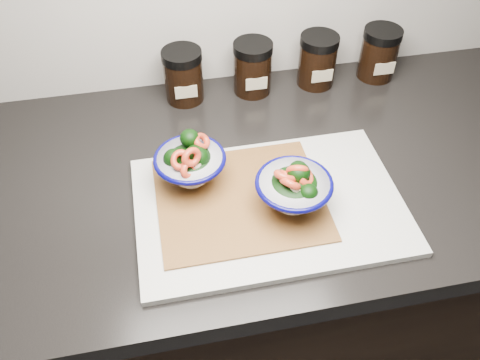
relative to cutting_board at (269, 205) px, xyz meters
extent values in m
cube|color=black|center=(0.09, 0.10, -0.48)|extent=(3.43, 0.58, 0.86)
cube|color=black|center=(0.09, 0.10, -0.03)|extent=(3.50, 0.60, 0.04)
cube|color=beige|center=(0.00, 0.00, 0.00)|extent=(0.45, 0.30, 0.01)
cube|color=#A46C31|center=(-0.05, 0.02, 0.01)|extent=(0.28, 0.24, 0.00)
cylinder|color=white|center=(-0.12, 0.07, 0.01)|extent=(0.04, 0.04, 0.01)
ellipsoid|color=white|center=(-0.12, 0.07, 0.03)|extent=(0.07, 0.07, 0.03)
torus|color=#06044F|center=(-0.12, 0.07, 0.06)|extent=(0.12, 0.12, 0.01)
torus|color=#06044F|center=(-0.12, 0.07, 0.05)|extent=(0.10, 0.10, 0.00)
ellipsoid|color=black|center=(-0.12, 0.07, 0.05)|extent=(0.09, 0.09, 0.04)
ellipsoid|color=black|center=(-0.15, 0.08, 0.07)|extent=(0.04, 0.04, 0.04)
cylinder|color=#477233|center=(-0.15, 0.08, 0.05)|extent=(0.01, 0.01, 0.02)
ellipsoid|color=black|center=(-0.12, 0.10, 0.08)|extent=(0.03, 0.03, 0.03)
cylinder|color=#477233|center=(-0.12, 0.10, 0.07)|extent=(0.01, 0.01, 0.02)
ellipsoid|color=black|center=(-0.11, 0.08, 0.07)|extent=(0.03, 0.03, 0.04)
cylinder|color=#477233|center=(-0.11, 0.08, 0.06)|extent=(0.01, 0.01, 0.02)
ellipsoid|color=black|center=(-0.11, 0.07, 0.07)|extent=(0.04, 0.04, 0.04)
cylinder|color=#477233|center=(-0.11, 0.07, 0.05)|extent=(0.01, 0.01, 0.03)
torus|color=#DB5629|center=(-0.13, 0.04, 0.07)|extent=(0.04, 0.04, 0.04)
torus|color=#DB5629|center=(-0.10, 0.10, 0.08)|extent=(0.05, 0.05, 0.04)
torus|color=#DB5629|center=(-0.12, 0.10, 0.08)|extent=(0.04, 0.05, 0.05)
torus|color=#DB5629|center=(-0.14, 0.06, 0.08)|extent=(0.05, 0.05, 0.04)
torus|color=#DB5629|center=(-0.12, 0.05, 0.09)|extent=(0.05, 0.04, 0.04)
cylinder|color=#CCBC8E|center=(-0.11, 0.05, 0.07)|extent=(0.02, 0.02, 0.01)
cylinder|color=white|center=(0.03, -0.02, 0.01)|extent=(0.04, 0.04, 0.01)
ellipsoid|color=white|center=(0.03, -0.02, 0.03)|extent=(0.07, 0.07, 0.03)
torus|color=#06044F|center=(0.03, -0.02, 0.06)|extent=(0.13, 0.13, 0.01)
torus|color=#06044F|center=(0.03, -0.02, 0.05)|extent=(0.10, 0.10, 0.00)
ellipsoid|color=black|center=(0.03, -0.02, 0.05)|extent=(0.09, 0.09, 0.04)
ellipsoid|color=black|center=(0.05, -0.04, 0.07)|extent=(0.03, 0.03, 0.03)
cylinder|color=#477233|center=(0.05, -0.04, 0.05)|extent=(0.01, 0.01, 0.02)
ellipsoid|color=black|center=(0.05, 0.01, 0.07)|extent=(0.03, 0.03, 0.03)
cylinder|color=#477233|center=(0.05, 0.01, 0.06)|extent=(0.01, 0.01, 0.02)
ellipsoid|color=black|center=(0.04, -0.01, 0.08)|extent=(0.04, 0.04, 0.03)
cylinder|color=#477233|center=(0.04, -0.01, 0.06)|extent=(0.01, 0.01, 0.02)
torus|color=#DB5629|center=(0.05, -0.02, 0.07)|extent=(0.04, 0.04, 0.04)
torus|color=#DB5629|center=(0.02, -0.03, 0.08)|extent=(0.05, 0.05, 0.04)
torus|color=#DB5629|center=(0.02, -0.01, 0.08)|extent=(0.05, 0.05, 0.04)
torus|color=#DB5629|center=(0.04, -0.01, 0.08)|extent=(0.05, 0.04, 0.05)
cylinder|color=#CCBC8E|center=(0.02, 0.00, 0.07)|extent=(0.02, 0.02, 0.01)
cylinder|color=#CCBC8E|center=(0.03, -0.03, 0.07)|extent=(0.02, 0.02, 0.01)
cylinder|color=black|center=(-0.10, 0.34, 0.04)|extent=(0.08, 0.08, 0.09)
cylinder|color=black|center=(-0.10, 0.34, 0.10)|extent=(0.08, 0.08, 0.02)
cube|color=#C6B793|center=(-0.10, 0.30, 0.04)|extent=(0.04, 0.00, 0.03)
cylinder|color=black|center=(0.04, 0.34, 0.04)|extent=(0.08, 0.08, 0.09)
cylinder|color=black|center=(0.04, 0.34, 0.10)|extent=(0.08, 0.08, 0.02)
cube|color=#C6B793|center=(0.04, 0.30, 0.04)|extent=(0.05, 0.00, 0.03)
cylinder|color=black|center=(0.19, 0.34, 0.04)|extent=(0.08, 0.08, 0.09)
cylinder|color=black|center=(0.19, 0.34, 0.10)|extent=(0.08, 0.08, 0.02)
cube|color=#C6B793|center=(0.19, 0.30, 0.04)|extent=(0.04, 0.00, 0.03)
cylinder|color=black|center=(0.32, 0.34, 0.04)|extent=(0.08, 0.08, 0.09)
cylinder|color=black|center=(0.32, 0.34, 0.10)|extent=(0.08, 0.08, 0.02)
cube|color=#C6B793|center=(0.32, 0.30, 0.04)|extent=(0.04, 0.00, 0.03)
camera|label=1|loc=(-0.16, -0.55, 0.65)|focal=38.00mm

